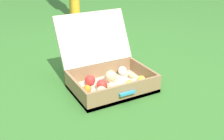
{
  "coord_description": "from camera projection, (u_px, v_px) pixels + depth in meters",
  "views": [
    {
      "loc": [
        -0.83,
        -1.53,
        0.92
      ],
      "look_at": [
        -0.01,
        -0.03,
        0.15
      ],
      "focal_mm": 44.78,
      "sensor_mm": 36.0,
      "label": 1
    }
  ],
  "objects": [
    {
      "name": "ground_plane",
      "position": [
        112.0,
        87.0,
        1.96
      ],
      "size": [
        16.0,
        16.0,
        0.0
      ],
      "primitive_type": "plane",
      "color": "#336B28"
    },
    {
      "name": "open_suitcase",
      "position": [
        107.0,
        73.0,
        1.94
      ],
      "size": [
        0.54,
        0.59,
        0.47
      ],
      "color": "beige",
      "rests_on": "ground"
    }
  ]
}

